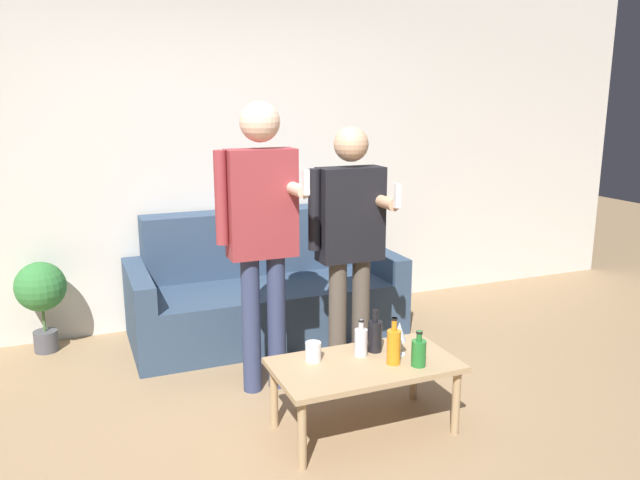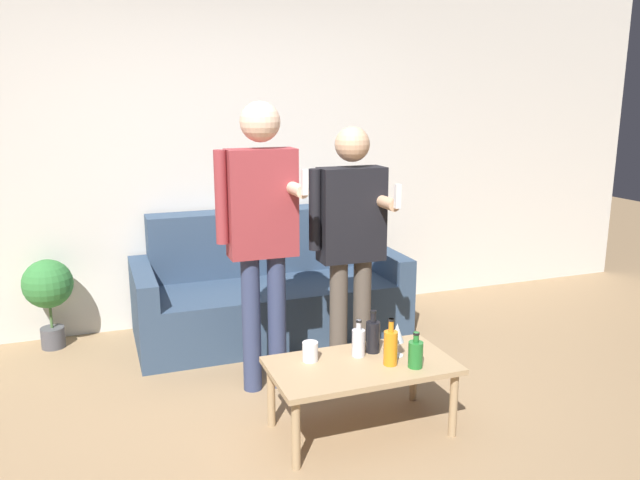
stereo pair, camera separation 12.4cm
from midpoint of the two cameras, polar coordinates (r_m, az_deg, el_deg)
name	(u,v)px [view 1 (the left image)]	position (r m, az deg, el deg)	size (l,w,h in m)	color
ground_plane	(312,450)	(3.38, -1.80, -18.68)	(16.00, 16.00, 0.00)	#997A56
wall_back	(211,153)	(4.97, -10.66, 7.81)	(8.00, 0.06, 2.70)	silver
couch	(263,292)	(4.82, -5.93, -4.73)	(2.00, 0.90, 0.91)	#334760
coffee_table	(364,370)	(3.41, 3.03, -11.81)	(0.98, 0.54, 0.39)	tan
bottle_orange	(361,341)	(3.44, 2.72, -9.24)	(0.07, 0.07, 0.21)	silver
bottle_green	(394,346)	(3.35, 5.69, -9.60)	(0.07, 0.07, 0.26)	orange
bottle_dark	(375,335)	(3.49, 4.02, -8.66)	(0.08, 0.08, 0.24)	black
bottle_yellow	(419,352)	(3.35, 7.95, -10.12)	(0.08, 0.08, 0.19)	#23752D
wine_glass_near	(399,333)	(3.45, 6.24, -8.42)	(0.07, 0.07, 0.19)	silver
cup_on_table	(313,352)	(3.38, -1.69, -10.17)	(0.08, 0.08, 0.10)	white
person_standing_left	(261,223)	(3.69, -6.36, 1.53)	(0.48, 0.44, 1.75)	navy
person_standing_right	(350,233)	(3.88, 1.80, 0.60)	(0.48, 0.42, 1.60)	brown
potted_plant	(41,292)	(4.82, -24.83, -4.30)	(0.35, 0.35, 0.66)	#4C4C51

